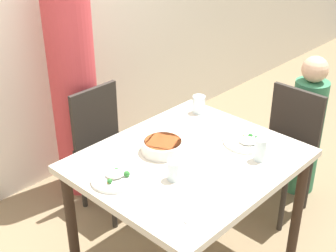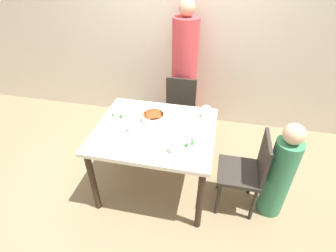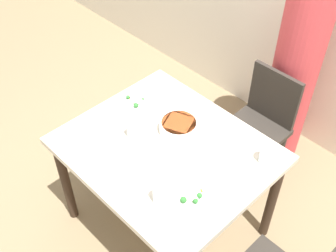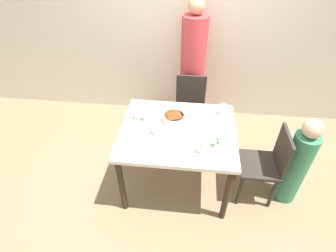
# 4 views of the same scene
# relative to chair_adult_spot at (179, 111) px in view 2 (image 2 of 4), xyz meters

# --- Properties ---
(ground_plane) EXTENTS (10.00, 10.00, 0.00)m
(ground_plane) POSITION_rel_chair_adult_spot_xyz_m (-0.10, -0.82, -0.48)
(ground_plane) COLOR #847051
(wall_back) EXTENTS (10.00, 0.06, 2.70)m
(wall_back) POSITION_rel_chair_adult_spot_xyz_m (-0.10, 0.63, 0.87)
(wall_back) COLOR beige
(wall_back) RESTS_ON ground_plane
(dining_table) EXTENTS (1.14, 0.97, 0.77)m
(dining_table) POSITION_rel_chair_adult_spot_xyz_m (-0.10, -0.82, 0.19)
(dining_table) COLOR beige
(dining_table) RESTS_ON ground_plane
(chair_adult_spot) EXTENTS (0.40, 0.40, 0.87)m
(chair_adult_spot) POSITION_rel_chair_adult_spot_xyz_m (0.00, 0.00, 0.00)
(chair_adult_spot) COLOR #2D2823
(chair_adult_spot) RESTS_ON ground_plane
(chair_child_spot) EXTENTS (0.40, 0.40, 0.87)m
(chair_child_spot) POSITION_rel_chair_adult_spot_xyz_m (0.81, -0.89, 0.00)
(chair_child_spot) COLOR #2D2823
(chair_child_spot) RESTS_ON ground_plane
(person_adult) EXTENTS (0.32, 0.32, 1.72)m
(person_adult) POSITION_rel_chair_adult_spot_xyz_m (-0.00, 0.34, 0.32)
(person_adult) COLOR #C63D42
(person_adult) RESTS_ON ground_plane
(person_child) EXTENTS (0.24, 0.24, 1.06)m
(person_child) POSITION_rel_chair_adult_spot_xyz_m (1.10, -0.89, 0.01)
(person_child) COLOR #387F56
(person_child) RESTS_ON ground_plane
(bowl_curry) EXTENTS (0.24, 0.24, 0.07)m
(bowl_curry) POSITION_rel_chair_adult_spot_xyz_m (-0.15, -0.67, 0.32)
(bowl_curry) COLOR silver
(bowl_curry) RESTS_ON dining_table
(plate_rice_adult) EXTENTS (0.24, 0.24, 0.05)m
(plate_rice_adult) POSITION_rel_chair_adult_spot_xyz_m (-0.51, -0.69, 0.30)
(plate_rice_adult) COLOR white
(plate_rice_adult) RESTS_ON dining_table
(plate_rice_child) EXTENTS (0.27, 0.27, 0.05)m
(plate_rice_child) POSITION_rel_chair_adult_spot_xyz_m (0.25, -0.96, 0.30)
(plate_rice_child) COLOR white
(plate_rice_child) RESTS_ON dining_table
(glass_water_tall) EXTENTS (0.07, 0.07, 0.10)m
(glass_water_tall) POSITION_rel_chair_adult_spot_xyz_m (-0.30, -0.90, 0.34)
(glass_water_tall) COLOR silver
(glass_water_tall) RESTS_ON dining_table
(glass_water_short) EXTENTS (0.08, 0.08, 0.11)m
(glass_water_short) POSITION_rel_chair_adult_spot_xyz_m (0.36, -0.50, 0.35)
(glass_water_short) COLOR silver
(glass_water_short) RESTS_ON dining_table
(glass_water_center) EXTENTS (0.07, 0.07, 0.13)m
(glass_water_center) POSITION_rel_chair_adult_spot_xyz_m (0.15, -1.11, 0.35)
(glass_water_center) COLOR silver
(glass_water_center) RESTS_ON dining_table
(napkin_folded) EXTENTS (0.14, 0.14, 0.01)m
(napkin_folded) POSITION_rel_chair_adult_spot_xyz_m (0.12, -0.77, 0.29)
(napkin_folded) COLOR white
(napkin_folded) RESTS_ON dining_table
(fork_steel) EXTENTS (0.18, 0.02, 0.01)m
(fork_steel) POSITION_rel_chair_adult_spot_xyz_m (-0.43, -1.17, 0.29)
(fork_steel) COLOR silver
(fork_steel) RESTS_ON dining_table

